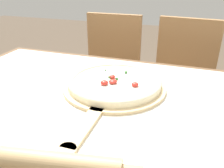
# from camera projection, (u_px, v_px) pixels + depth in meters

# --- Properties ---
(dining_table) EXTENTS (1.50, 0.89, 0.74)m
(dining_table) POSITION_uv_depth(u_px,v_px,m) (112.00, 125.00, 0.88)
(dining_table) COLOR brown
(dining_table) RESTS_ON ground_plane
(towel_cloth) EXTENTS (1.42, 0.81, 0.00)m
(towel_cloth) POSITION_uv_depth(u_px,v_px,m) (112.00, 101.00, 0.83)
(towel_cloth) COLOR white
(towel_cloth) RESTS_ON dining_table
(pizza_peel) EXTENTS (0.40, 0.61, 0.01)m
(pizza_peel) POSITION_uv_depth(u_px,v_px,m) (113.00, 89.00, 0.90)
(pizza_peel) COLOR #D6B784
(pizza_peel) RESTS_ON towel_cloth
(pizza) EXTENTS (0.36, 0.36, 0.04)m
(pizza) POSITION_uv_depth(u_px,v_px,m) (114.00, 82.00, 0.91)
(pizza) COLOR beige
(pizza) RESTS_ON pizza_peel
(rolling_pin) EXTENTS (0.45, 0.11, 0.05)m
(rolling_pin) POSITION_uv_depth(u_px,v_px,m) (41.00, 161.00, 0.53)
(rolling_pin) COLOR tan
(rolling_pin) RESTS_ON towel_cloth
(chair_left) EXTENTS (0.40, 0.40, 0.90)m
(chair_left) POSITION_uv_depth(u_px,v_px,m) (110.00, 71.00, 1.66)
(chair_left) COLOR #A37547
(chair_left) RESTS_ON ground_plane
(chair_right) EXTENTS (0.44, 0.44, 0.90)m
(chair_right) POSITION_uv_depth(u_px,v_px,m) (181.00, 81.00, 1.52)
(chair_right) COLOR #A37547
(chair_right) RESTS_ON ground_plane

